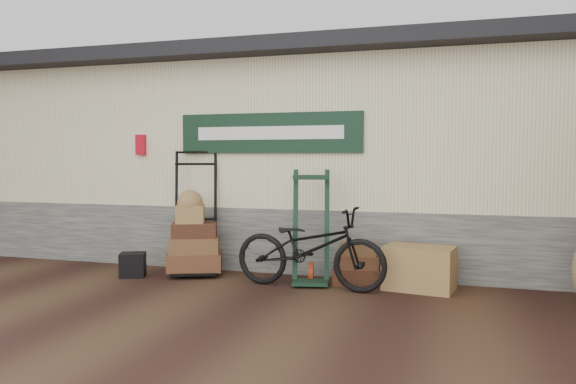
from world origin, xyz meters
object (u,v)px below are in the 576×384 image
at_px(porter_trolley, 195,211).
at_px(bicycle, 310,243).
at_px(wicker_hamper, 419,268).
at_px(suitcase_stack, 357,263).
at_px(green_barrow, 311,227).
at_px(black_trunk, 133,265).

height_order(porter_trolley, bicycle, porter_trolley).
distance_m(wicker_hamper, bicycle, 1.37).
distance_m(suitcase_stack, wicker_hamper, 0.79).
bearing_deg(suitcase_stack, wicker_hamper, -5.36).
relative_size(porter_trolley, green_barrow, 1.20).
height_order(wicker_hamper, bicycle, bicycle).
height_order(suitcase_stack, wicker_hamper, same).
height_order(suitcase_stack, bicycle, bicycle).
xyz_separation_m(wicker_hamper, black_trunk, (-3.76, -0.37, -0.10)).
bearing_deg(black_trunk, bicycle, 1.20).
xyz_separation_m(suitcase_stack, bicycle, (-0.51, -0.40, 0.30)).
xyz_separation_m(green_barrow, bicycle, (0.05, -0.24, -0.17)).
bearing_deg(black_trunk, suitcase_stack, 8.54).
relative_size(black_trunk, bicycle, 0.17).
bearing_deg(wicker_hamper, black_trunk, -174.33).
xyz_separation_m(porter_trolley, green_barrow, (1.70, -0.18, -0.14)).
bearing_deg(bicycle, green_barrow, 16.25).
bearing_deg(green_barrow, bicycle, -89.66).
xyz_separation_m(suitcase_stack, black_trunk, (-2.98, -0.45, -0.10)).
xyz_separation_m(wicker_hamper, bicycle, (-1.30, -0.32, 0.30)).
bearing_deg(wicker_hamper, bicycle, -166.09).
height_order(green_barrow, bicycle, green_barrow).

